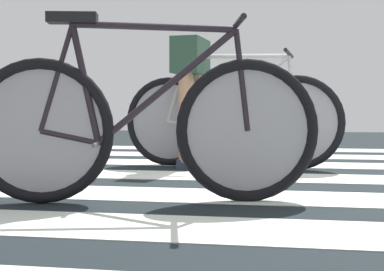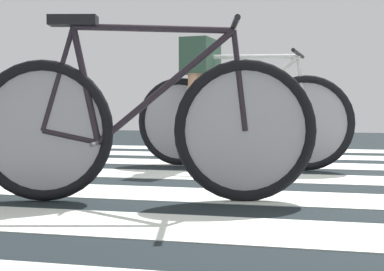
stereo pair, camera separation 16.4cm
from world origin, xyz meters
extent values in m
cube|color=black|center=(0.00, 0.00, 0.01)|extent=(18.00, 14.00, 0.02)
cube|color=beige|center=(-0.02, -1.06, 0.02)|extent=(5.20, 0.44, 0.00)
cube|color=beige|center=(-0.11, -0.32, 0.02)|extent=(5.20, 0.44, 0.00)
cube|color=silver|center=(-0.01, 0.45, 0.02)|extent=(5.20, 0.44, 0.00)
cube|color=beige|center=(-0.13, 1.24, 0.02)|extent=(5.20, 0.44, 0.00)
cube|color=silver|center=(0.05, 1.98, 0.02)|extent=(5.20, 0.44, 0.00)
cube|color=silver|center=(0.00, 2.74, 0.02)|extent=(5.20, 0.44, 0.00)
torus|color=black|center=(-1.43, -0.65, 0.38)|extent=(0.71, 0.20, 0.72)
torus|color=black|center=(-0.43, -0.45, 0.38)|extent=(0.71, 0.20, 0.72)
cylinder|color=gray|center=(-1.43, -0.65, 0.38)|extent=(0.60, 0.13, 0.61)
cylinder|color=gray|center=(-0.43, -0.45, 0.38)|extent=(0.60, 0.13, 0.61)
cylinder|color=black|center=(-0.88, -0.54, 0.89)|extent=(0.79, 0.19, 0.05)
cylinder|color=black|center=(-0.82, -0.53, 0.60)|extent=(0.69, 0.17, 0.59)
cylinder|color=black|center=(-1.21, -0.61, 0.61)|extent=(0.16, 0.06, 0.59)
cylinder|color=black|center=(-1.29, -0.62, 0.35)|extent=(0.29, 0.08, 0.09)
cylinder|color=black|center=(-1.35, -0.63, 0.64)|extent=(0.19, 0.06, 0.53)
cylinder|color=black|center=(-0.46, -0.45, 0.63)|extent=(0.09, 0.05, 0.50)
cube|color=black|center=(-1.27, -0.62, 0.93)|extent=(0.25, 0.14, 0.05)
cylinder|color=black|center=(-0.49, -0.46, 0.90)|extent=(0.13, 0.52, 0.03)
cylinder|color=#4C4C51|center=(-1.15, -0.59, 0.32)|extent=(0.09, 0.34, 0.02)
torus|color=black|center=(-1.14, 1.05, 0.38)|extent=(0.72, 0.15, 0.72)
torus|color=black|center=(-0.12, 0.92, 0.38)|extent=(0.72, 0.15, 0.72)
cylinder|color=gray|center=(-1.14, 1.05, 0.38)|extent=(0.60, 0.08, 0.61)
cylinder|color=gray|center=(-0.12, 0.92, 0.38)|extent=(0.60, 0.08, 0.61)
cylinder|color=#B6BAB7|center=(-0.58, 0.98, 0.89)|extent=(0.80, 0.13, 0.05)
cylinder|color=#B6BAB7|center=(-0.52, 0.97, 0.60)|extent=(0.70, 0.12, 0.59)
cylinder|color=#B6BAB7|center=(-0.92, 1.02, 0.61)|extent=(0.16, 0.05, 0.59)
cylinder|color=#B6BAB7|center=(-1.00, 1.03, 0.35)|extent=(0.29, 0.06, 0.09)
cylinder|color=#B6BAB7|center=(-1.06, 1.04, 0.64)|extent=(0.19, 0.05, 0.53)
cylinder|color=#B6BAB7|center=(-0.15, 0.92, 0.63)|extent=(0.09, 0.04, 0.50)
cube|color=black|center=(-0.98, 1.03, 0.93)|extent=(0.25, 0.12, 0.05)
cylinder|color=black|center=(-0.18, 0.93, 0.90)|extent=(0.09, 0.52, 0.03)
cylinder|color=#4C4C51|center=(-0.86, 1.01, 0.32)|extent=(0.06, 0.34, 0.02)
cylinder|color=#A87A5B|center=(-0.93, 1.16, 0.53)|extent=(0.11, 0.11, 0.93)
cylinder|color=#A87A5B|center=(-0.97, 0.88, 0.53)|extent=(0.11, 0.11, 0.93)
cube|color=#274132|center=(-0.95, 1.02, 0.90)|extent=(0.27, 0.43, 0.28)
cube|color=#2A354A|center=(-0.86, 1.15, 0.06)|extent=(0.27, 0.13, 0.07)
cube|color=#2A354A|center=(-0.90, 0.87, 0.06)|extent=(0.27, 0.13, 0.07)
camera|label=1|loc=(-0.31, -3.01, 0.50)|focal=47.80mm
camera|label=2|loc=(-0.15, -3.01, 0.50)|focal=47.80mm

